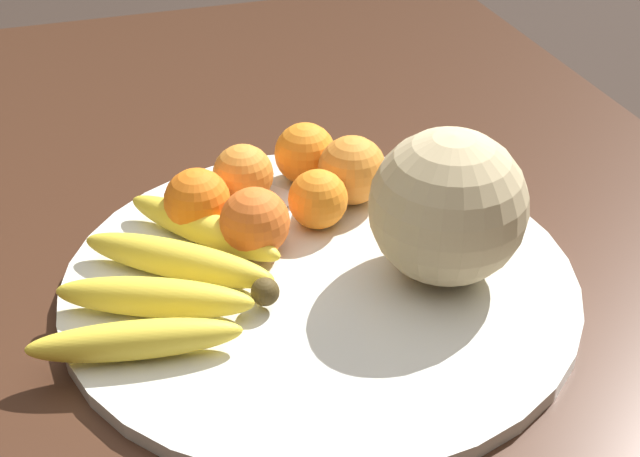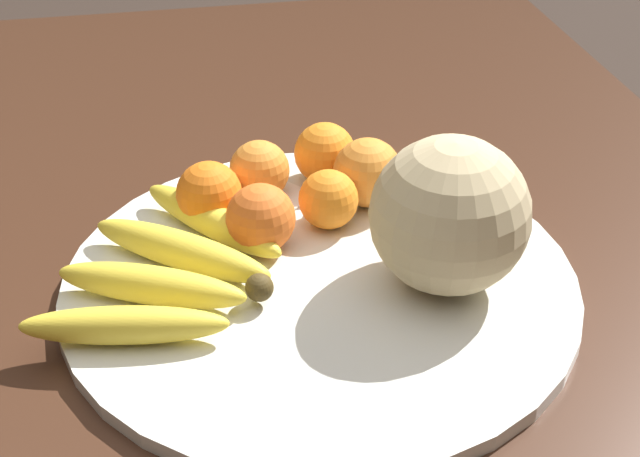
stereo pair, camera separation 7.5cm
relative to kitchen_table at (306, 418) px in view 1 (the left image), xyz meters
name	(u,v)px [view 1 (the left image)]	position (x,y,z in m)	size (l,w,h in m)	color
kitchen_table	(306,418)	(0.00, 0.00, 0.00)	(1.62, 1.00, 0.76)	#3D2316
fruit_bowl	(320,282)	(0.06, -0.03, 0.10)	(0.45, 0.45, 0.01)	silver
melon	(448,207)	(0.04, -0.14, 0.17)	(0.14, 0.14, 0.14)	#C6B284
banana_bunch	(172,277)	(0.08, 0.09, 0.12)	(0.25, 0.23, 0.03)	#473819
orange_front_left	(243,174)	(0.21, 0.00, 0.13)	(0.06, 0.06, 0.06)	orange
orange_front_right	(255,222)	(0.12, 0.01, 0.13)	(0.06, 0.06, 0.06)	orange
orange_mid_center	(352,170)	(0.18, -0.10, 0.14)	(0.07, 0.07, 0.07)	orange
orange_back_left	(305,153)	(0.23, -0.07, 0.13)	(0.06, 0.06, 0.06)	orange
orange_back_right	(318,199)	(0.14, -0.06, 0.13)	(0.06, 0.06, 0.06)	orange
orange_top_small	(197,201)	(0.17, 0.05, 0.13)	(0.06, 0.06, 0.06)	orange
produce_tag	(258,212)	(0.18, -0.01, 0.10)	(0.09, 0.10, 0.00)	white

